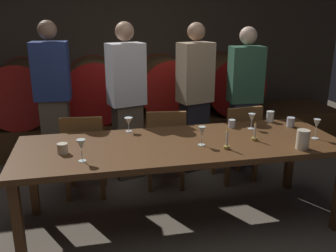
% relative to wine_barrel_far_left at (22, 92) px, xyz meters
% --- Properties ---
extents(ground_plane, '(8.91, 8.91, 0.00)m').
position_rel_wine_barrel_far_left_xyz_m(ground_plane, '(1.42, -2.50, -0.82)').
color(ground_plane, brown).
extents(back_wall, '(6.85, 0.24, 2.60)m').
position_rel_wine_barrel_far_left_xyz_m(back_wall, '(1.42, 0.55, 0.47)').
color(back_wall, '#473A2D').
rests_on(back_wall, ground).
extents(barrel_shelf, '(6.17, 0.90, 0.42)m').
position_rel_wine_barrel_far_left_xyz_m(barrel_shelf, '(1.42, 0.00, -0.61)').
color(barrel_shelf, brown).
rests_on(barrel_shelf, ground).
extents(wine_barrel_far_left, '(0.82, 0.87, 0.82)m').
position_rel_wine_barrel_far_left_xyz_m(wine_barrel_far_left, '(0.00, 0.00, 0.00)').
color(wine_barrel_far_left, '#513319').
rests_on(wine_barrel_far_left, barrel_shelf).
extents(wine_barrel_center_left, '(0.82, 0.87, 0.82)m').
position_rel_wine_barrel_far_left_xyz_m(wine_barrel_center_left, '(0.93, 0.00, 0.00)').
color(wine_barrel_center_left, brown).
rests_on(wine_barrel_center_left, barrel_shelf).
extents(wine_barrel_center_right, '(0.82, 0.87, 0.82)m').
position_rel_wine_barrel_far_left_xyz_m(wine_barrel_center_right, '(1.92, 0.00, 0.00)').
color(wine_barrel_center_right, brown).
rests_on(wine_barrel_center_right, barrel_shelf).
extents(wine_barrel_far_right, '(0.82, 0.87, 0.82)m').
position_rel_wine_barrel_far_left_xyz_m(wine_barrel_far_right, '(2.83, 0.00, 0.00)').
color(wine_barrel_far_right, brown).
rests_on(wine_barrel_far_right, barrel_shelf).
extents(dining_table, '(2.76, 0.94, 0.76)m').
position_rel_wine_barrel_far_left_xyz_m(dining_table, '(1.60, -2.15, -0.12)').
color(dining_table, '#4C2D16').
rests_on(dining_table, ground).
extents(chair_left, '(0.44, 0.44, 0.88)m').
position_rel_wine_barrel_far_left_xyz_m(chair_left, '(0.77, -1.47, -0.34)').
color(chair_left, brown).
rests_on(chair_left, ground).
extents(chair_center, '(0.45, 0.45, 0.88)m').
position_rel_wine_barrel_far_left_xyz_m(chair_center, '(1.61, -1.44, -0.34)').
color(chair_center, brown).
rests_on(chair_center, ground).
extents(chair_right, '(0.44, 0.44, 0.88)m').
position_rel_wine_barrel_far_left_xyz_m(chair_right, '(2.43, -1.45, -0.34)').
color(chair_right, brown).
rests_on(chair_right, ground).
extents(guest_far_left, '(0.40, 0.27, 1.75)m').
position_rel_wine_barrel_far_left_xyz_m(guest_far_left, '(0.47, -0.89, 0.08)').
color(guest_far_left, brown).
rests_on(guest_far_left, ground).
extents(guest_center_left, '(0.43, 0.34, 1.74)m').
position_rel_wine_barrel_far_left_xyz_m(guest_center_left, '(1.26, -1.08, 0.07)').
color(guest_center_left, brown).
rests_on(guest_center_left, ground).
extents(guest_center_right, '(0.43, 0.34, 1.72)m').
position_rel_wine_barrel_far_left_xyz_m(guest_center_right, '(2.05, -1.02, 0.06)').
color(guest_center_right, black).
rests_on(guest_center_right, ground).
extents(guest_far_right, '(0.40, 0.27, 1.67)m').
position_rel_wine_barrel_far_left_xyz_m(guest_far_right, '(2.65, -1.04, 0.03)').
color(guest_far_right, '#33384C').
rests_on(guest_far_right, ground).
extents(candle_left, '(0.05, 0.05, 0.18)m').
position_rel_wine_barrel_far_left_xyz_m(candle_left, '(1.93, -2.37, -0.01)').
color(candle_left, olive).
rests_on(candle_left, dining_table).
extents(candle_right, '(0.05, 0.05, 0.17)m').
position_rel_wine_barrel_far_left_xyz_m(candle_right, '(2.24, -2.23, -0.02)').
color(candle_right, olive).
rests_on(candle_right, dining_table).
extents(pitcher, '(0.10, 0.10, 0.16)m').
position_rel_wine_barrel_far_left_xyz_m(pitcher, '(2.53, -2.50, 0.02)').
color(pitcher, beige).
rests_on(pitcher, dining_table).
extents(wine_glass_far_left, '(0.07, 0.07, 0.17)m').
position_rel_wine_barrel_far_left_xyz_m(wine_glass_far_left, '(0.77, -2.39, 0.07)').
color(wine_glass_far_left, silver).
rests_on(wine_glass_far_left, dining_table).
extents(wine_glass_left, '(0.08, 0.08, 0.13)m').
position_rel_wine_barrel_far_left_xyz_m(wine_glass_left, '(1.20, -1.75, 0.04)').
color(wine_glass_left, white).
rests_on(wine_glass_left, dining_table).
extents(wine_glass_center, '(0.06, 0.06, 0.16)m').
position_rel_wine_barrel_far_left_xyz_m(wine_glass_center, '(1.75, -2.24, 0.05)').
color(wine_glass_center, silver).
rests_on(wine_glass_center, dining_table).
extents(wine_glass_right, '(0.07, 0.07, 0.15)m').
position_rel_wine_barrel_far_left_xyz_m(wine_glass_right, '(2.35, -1.91, 0.04)').
color(wine_glass_right, white).
rests_on(wine_glass_right, dining_table).
extents(wine_glass_far_right, '(0.06, 0.06, 0.18)m').
position_rel_wine_barrel_far_left_xyz_m(wine_glass_far_right, '(2.79, -2.29, 0.07)').
color(wine_glass_far_right, white).
rests_on(wine_glass_far_right, dining_table).
extents(cup_far_left, '(0.08, 0.08, 0.08)m').
position_rel_wine_barrel_far_left_xyz_m(cup_far_left, '(0.62, -2.19, -0.02)').
color(cup_far_left, beige).
rests_on(cup_far_left, dining_table).
extents(cup_center_left, '(0.07, 0.07, 0.08)m').
position_rel_wine_barrel_far_left_xyz_m(cup_center_left, '(2.19, -1.83, -0.02)').
color(cup_center_left, silver).
rests_on(cup_center_left, dining_table).
extents(cup_center_right, '(0.07, 0.07, 0.11)m').
position_rel_wine_barrel_far_left_xyz_m(cup_center_right, '(2.63, -1.73, -0.00)').
color(cup_center_right, white).
rests_on(cup_center_right, dining_table).
extents(cup_far_right, '(0.08, 0.08, 0.09)m').
position_rel_wine_barrel_far_left_xyz_m(cup_far_right, '(2.75, -1.93, -0.01)').
color(cup_far_right, silver).
rests_on(cup_far_right, dining_table).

